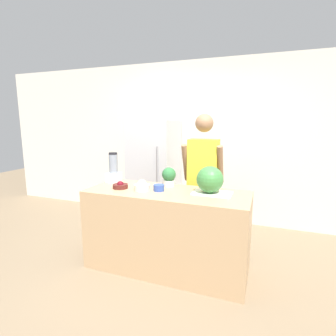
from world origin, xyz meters
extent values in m
plane|color=#7F6B51|center=(0.00, 0.00, 0.00)|extent=(14.00, 14.00, 0.00)
cube|color=silver|center=(0.00, 2.02, 1.30)|extent=(8.00, 0.06, 2.60)
cube|color=tan|center=(0.00, 0.34, 0.45)|extent=(1.77, 0.69, 0.89)
cube|color=#B7B7BC|center=(-0.70, 1.61, 0.83)|extent=(0.69, 0.71, 1.65)
cylinder|color=gray|center=(-0.49, 1.24, 0.99)|extent=(0.02, 0.02, 0.58)
cube|color=#333338|center=(0.25, 1.00, 0.41)|extent=(0.28, 0.18, 0.83)
cube|color=gold|center=(0.25, 1.00, 1.12)|extent=(0.37, 0.22, 0.59)
sphere|color=#936B4C|center=(0.25, 1.00, 1.62)|extent=(0.22, 0.22, 0.22)
cylinder|color=#936B4C|center=(0.02, 0.96, 1.11)|extent=(0.07, 0.24, 0.49)
cylinder|color=#936B4C|center=(0.47, 0.96, 1.11)|extent=(0.07, 0.24, 0.49)
cube|color=white|center=(0.48, 0.41, 0.90)|extent=(0.40, 0.25, 0.01)
sphere|color=#3D7F3D|center=(0.45, 0.40, 1.05)|extent=(0.28, 0.28, 0.28)
cylinder|color=#511E19|center=(-0.54, 0.28, 0.92)|extent=(0.17, 0.17, 0.05)
sphere|color=maroon|center=(-0.54, 0.28, 0.94)|extent=(0.07, 0.07, 0.07)
cylinder|color=beige|center=(-0.27, 0.28, 0.93)|extent=(0.17, 0.17, 0.07)
sphere|color=white|center=(-0.27, 0.28, 0.96)|extent=(0.11, 0.11, 0.11)
cylinder|color=#334C9E|center=(-0.09, 0.32, 0.93)|extent=(0.12, 0.12, 0.07)
cube|color=silver|center=(-0.77, 0.52, 0.95)|extent=(0.15, 0.15, 0.12)
cylinder|color=gray|center=(-0.77, 0.52, 1.13)|extent=(0.11, 0.11, 0.23)
cylinder|color=black|center=(-0.77, 0.52, 1.25)|extent=(0.10, 0.10, 0.02)
cylinder|color=beige|center=(-0.06, 0.56, 0.93)|extent=(0.14, 0.14, 0.07)
sphere|color=#2D6B38|center=(-0.06, 0.56, 1.03)|extent=(0.16, 0.16, 0.16)
camera|label=1|loc=(0.98, -2.23, 1.64)|focal=28.00mm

